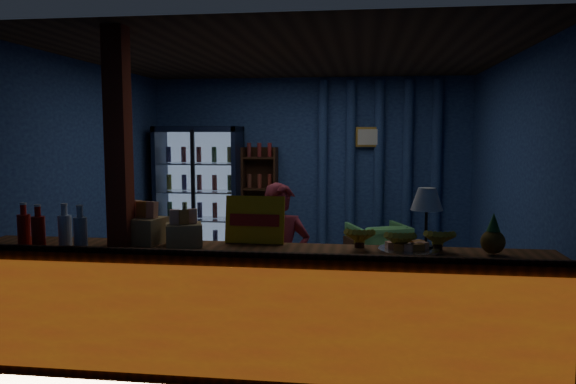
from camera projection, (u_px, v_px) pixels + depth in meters
The scene contains 19 objects.
ground at pixel (289, 299), 6.14m from camera, with size 4.60×4.60×0.00m, color #515154.
room_walls at pixel (289, 156), 5.98m from camera, with size 4.60×4.60×4.60m.
counter at pixel (256, 311), 4.21m from camera, with size 4.40×0.57×0.99m.
support_post at pixel (120, 200), 4.27m from camera, with size 0.16×0.16×2.60m, color maroon.
beverage_cooler at pixel (201, 193), 8.14m from camera, with size 1.20×0.62×1.90m.
bottle_shelf at pixel (260, 203), 8.18m from camera, with size 0.50×0.28×1.60m.
curtain_folds at pixel (379, 169), 7.98m from camera, with size 1.74×0.14×2.50m.
framed_picture at pixel (369, 137), 7.91m from camera, with size 0.36×0.04×0.28m.
shopkeeper at pixel (281, 264), 4.78m from camera, with size 0.51×0.33×1.39m, color #9C2A3A.
green_chair at pixel (378, 248), 7.30m from camera, with size 0.69×0.71×0.64m, color #64C160.
side_table at pixel (365, 254), 7.37m from camera, with size 0.59×0.52×0.54m.
yellow_sign at pixel (255, 220), 4.37m from camera, with size 0.47×0.11×0.37m.
soda_bottles at pixel (52, 229), 4.26m from camera, with size 0.60×0.18×0.33m.
snack_box_left at pixel (143, 228), 4.39m from camera, with size 0.36×0.32×0.33m.
snack_box_centre at pixel (184, 233), 4.27m from camera, with size 0.33×0.30×0.28m.
pastry_tray at pixel (409, 249), 4.07m from camera, with size 0.45×0.45×0.07m.
banana_bunches at pixel (399, 238), 4.11m from camera, with size 0.83×0.31×0.18m.
table_lamp at pixel (427, 202), 4.09m from camera, with size 0.24×0.24×0.46m.
pineapple at pixel (493, 238), 3.96m from camera, with size 0.17×0.17×0.29m.
Camera 1 is at (0.78, -5.93, 1.81)m, focal length 35.00 mm.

